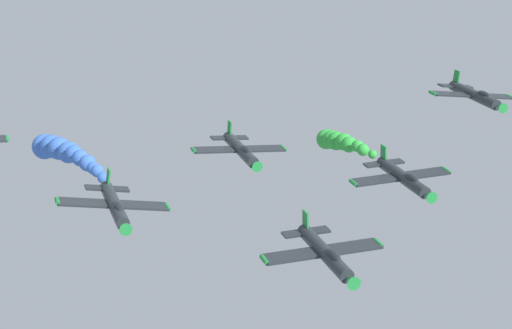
{
  "coord_description": "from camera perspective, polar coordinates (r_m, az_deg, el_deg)",
  "views": [
    {
      "loc": [
        23.44,
        75.81,
        132.17
      ],
      "look_at": [
        0.0,
        0.0,
        105.96
      ],
      "focal_mm": 65.16,
      "sensor_mm": 36.0,
      "label": 1
    }
  ],
  "objects": [
    {
      "name": "airplane_lead",
      "position": [
        69.95,
        4.27,
        -5.43
      ],
      "size": [
        9.57,
        10.35,
        2.33
      ],
      "rotation": [
        0.0,
        0.02,
        0.0
      ],
      "color": "#23282D"
    },
    {
      "name": "airplane_left_inner",
      "position": [
        84.54,
        9.03,
        -0.78
      ],
      "size": [
        9.57,
        10.35,
        2.33
      ],
      "rotation": [
        0.0,
        0.03,
        0.0
      ],
      "color": "#23282D"
    },
    {
      "name": "smoke_trail_right_inner",
      "position": [
        97.28,
        -11.9,
        0.82
      ],
      "size": [
        5.57,
        20.14,
        4.13
      ],
      "color": "blue"
    },
    {
      "name": "airplane_right_inner",
      "position": [
        77.51,
        -8.67,
        -2.47
      ],
      "size": [
        9.49,
        10.35,
        2.8
      ],
      "rotation": [
        0.0,
        -0.16,
        0.0
      ],
      "color": "#23282D"
    },
    {
      "name": "smoke_trail_left_inner",
      "position": [
        98.92,
        5.03,
        1.42
      ],
      "size": [
        2.44,
        14.3,
        3.8
      ],
      "color": "green"
    },
    {
      "name": "airplane_left_outer",
      "position": [
        90.88,
        -0.94,
        0.92
      ],
      "size": [
        9.56,
        10.35,
        2.36
      ],
      "rotation": [
        0.0,
        -0.07,
        0.0
      ],
      "color": "#23282D"
    },
    {
      "name": "airplane_right_outer",
      "position": [
        99.89,
        13.29,
        4.16
      ],
      "size": [
        9.54,
        10.35,
        2.59
      ],
      "rotation": [
        0.0,
        -0.12,
        0.0
      ],
      "color": "#23282D"
    }
  ]
}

